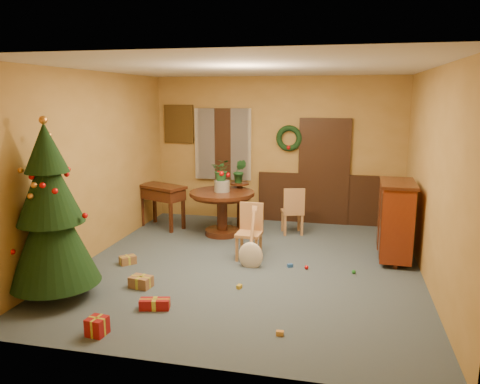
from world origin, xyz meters
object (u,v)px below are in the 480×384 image
(dining_table, at_px, (222,205))
(chair_near, at_px, (250,229))
(writing_desk, at_px, (162,196))
(christmas_tree, at_px, (51,215))
(sideboard, at_px, (396,219))

(dining_table, bearing_deg, chair_near, -55.95)
(writing_desk, bearing_deg, christmas_tree, -91.36)
(writing_desk, bearing_deg, chair_near, -33.62)
(dining_table, relative_size, sideboard, 0.95)
(writing_desk, xyz_separation_m, sideboard, (4.22, -0.96, 0.04))
(writing_desk, relative_size, sideboard, 0.84)
(dining_table, xyz_separation_m, writing_desk, (-1.26, 0.23, 0.06))
(chair_near, relative_size, christmas_tree, 0.38)
(dining_table, relative_size, christmas_tree, 0.52)
(christmas_tree, bearing_deg, dining_table, 66.71)
(chair_near, bearing_deg, sideboard, 9.69)
(chair_near, distance_m, christmas_tree, 2.96)
(chair_near, bearing_deg, christmas_tree, -136.11)
(writing_desk, height_order, sideboard, sideboard)
(christmas_tree, xyz_separation_m, sideboard, (4.30, 2.39, -0.42))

